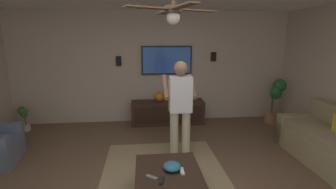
{
  "coord_description": "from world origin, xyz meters",
  "views": [
    {
      "loc": [
        -2.8,
        0.25,
        1.98
      ],
      "look_at": [
        1.12,
        -0.16,
        1.09
      ],
      "focal_mm": 26.27,
      "sensor_mm": 36.0,
      "label": 1
    }
  ],
  "objects": [
    {
      "name": "wall_back_tv",
      "position": [
        3.1,
        0.0,
        1.31
      ],
      "size": [
        0.1,
        6.75,
        2.62
      ],
      "primitive_type": "cube",
      "color": "#BCA893",
      "rests_on": "ground"
    },
    {
      "name": "couch",
      "position": [
        0.53,
        -2.77,
        0.32
      ],
      "size": [
        1.9,
        0.87,
        0.87
      ],
      "rotation": [
        0.0,
        0.0,
        1.57
      ],
      "color": "#93845B",
      "rests_on": "ground"
    },
    {
      "name": "coffee_table",
      "position": [
        -0.12,
        -0.04,
        0.3
      ],
      "size": [
        1.0,
        0.8,
        0.4
      ],
      "color": "#332116",
      "rests_on": "ground"
    },
    {
      "name": "media_console",
      "position": [
        2.77,
        -0.32,
        0.28
      ],
      "size": [
        0.45,
        1.7,
        0.55
      ],
      "rotation": [
        0.0,
        0.0,
        3.14
      ],
      "color": "#332116",
      "rests_on": "ground"
    },
    {
      "name": "tv",
      "position": [
        3.01,
        -0.32,
        1.48
      ],
      "size": [
        0.05,
        1.19,
        0.67
      ],
      "rotation": [
        0.0,
        0.0,
        3.14
      ],
      "color": "black"
    },
    {
      "name": "person_standing",
      "position": [
        1.02,
        -0.35,
        0.93
      ],
      "size": [
        0.54,
        0.54,
        1.64
      ],
      "rotation": [
        0.0,
        0.0,
        0.02
      ],
      "color": "#C6B793",
      "rests_on": "ground"
    },
    {
      "name": "potted_plant_tall",
      "position": [
        2.54,
        -2.86,
        0.64
      ],
      "size": [
        0.38,
        0.39,
        1.07
      ],
      "color": "#9E6B4C",
      "rests_on": "ground"
    },
    {
      "name": "potted_plant_short",
      "position": [
        2.62,
        2.85,
        0.33
      ],
      "size": [
        0.2,
        0.23,
        0.54
      ],
      "color": "#B7B2A8",
      "rests_on": "ground"
    },
    {
      "name": "bowl",
      "position": [
        -0.07,
        -0.08,
        0.45
      ],
      "size": [
        0.22,
        0.22,
        0.1
      ],
      "primitive_type": "ellipsoid",
      "color": "teal",
      "rests_on": "coffee_table"
    },
    {
      "name": "remote_white",
      "position": [
        -0.13,
        -0.2,
        0.41
      ],
      "size": [
        0.15,
        0.05,
        0.02
      ],
      "primitive_type": "cube",
      "rotation": [
        0.0,
        0.0,
        6.27
      ],
      "color": "white",
      "rests_on": "coffee_table"
    },
    {
      "name": "remote_black",
      "position": [
        -0.31,
        0.06,
        0.41
      ],
      "size": [
        0.16,
        0.08,
        0.02
      ],
      "primitive_type": "cube",
      "rotation": [
        0.0,
        0.0,
        2.92
      ],
      "color": "black",
      "rests_on": "coffee_table"
    },
    {
      "name": "remote_grey",
      "position": [
        -0.23,
        0.17,
        0.41
      ],
      "size": [
        0.13,
        0.14,
        0.02
      ],
      "primitive_type": "cube",
      "rotation": [
        0.0,
        0.0,
        0.89
      ],
      "color": "slate",
      "rests_on": "coffee_table"
    },
    {
      "name": "vase_round",
      "position": [
        2.78,
        -0.12,
        0.66
      ],
      "size": [
        0.22,
        0.22,
        0.22
      ],
      "primitive_type": "sphere",
      "color": "orange",
      "rests_on": "media_console"
    },
    {
      "name": "wall_speaker_left",
      "position": [
        3.02,
        -1.46,
        1.56
      ],
      "size": [
        0.06,
        0.12,
        0.22
      ],
      "primitive_type": "cube",
      "color": "black"
    },
    {
      "name": "wall_speaker_right",
      "position": [
        3.02,
        0.8,
        1.48
      ],
      "size": [
        0.06,
        0.12,
        0.22
      ],
      "primitive_type": "cube",
      "color": "black"
    },
    {
      "name": "ceiling_fan",
      "position": [
        0.23,
        -0.13,
        2.29
      ],
      "size": [
        1.2,
        1.16,
        0.46
      ],
      "color": "#4C3828"
    }
  ]
}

